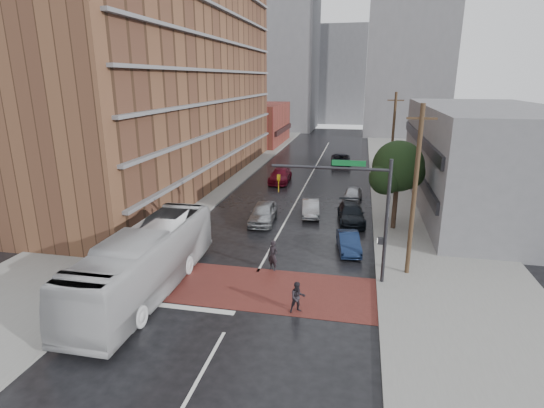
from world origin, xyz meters
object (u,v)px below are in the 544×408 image
(car_travel_a, at_px, (263,213))
(car_parked_near, at_px, (349,242))
(transit_bus, at_px, (146,261))
(pedestrian_a, at_px, (273,256))
(car_parked_mid, at_px, (351,214))
(pedestrian_b, at_px, (298,297))
(car_parked_far, at_px, (353,194))
(car_travel_c, at_px, (280,175))
(suv_travel, at_px, (341,160))
(car_travel_b, at_px, (311,208))

(car_travel_a, relative_size, car_parked_near, 1.25)
(car_travel_a, bearing_deg, transit_bus, -108.93)
(pedestrian_a, xyz_separation_m, car_parked_mid, (4.40, 10.12, -0.22))
(pedestrian_b, height_order, car_parked_far, pedestrian_b)
(car_travel_c, xyz_separation_m, suv_travel, (6.20, 10.95, -0.01))
(pedestrian_b, relative_size, suv_travel, 0.30)
(car_travel_a, distance_m, car_parked_near, 8.39)
(car_travel_b, relative_size, car_parked_far, 1.00)
(suv_travel, xyz_separation_m, car_parked_mid, (2.02, -23.44, -0.03))
(car_travel_c, distance_m, car_parked_mid, 14.95)
(transit_bus, distance_m, pedestrian_a, 7.41)
(transit_bus, bearing_deg, car_parked_far, 62.20)
(pedestrian_a, height_order, car_parked_mid, pedestrian_a)
(car_travel_a, xyz_separation_m, suv_travel, (4.96, 25.01, -0.06))
(car_travel_b, height_order, suv_travel, suv_travel)
(suv_travel, distance_m, car_parked_mid, 23.53)
(car_travel_c, bearing_deg, transit_bus, -96.50)
(pedestrian_a, distance_m, car_travel_b, 11.27)
(transit_bus, height_order, car_parked_near, transit_bus)
(car_travel_c, distance_m, car_parked_far, 10.32)
(pedestrian_b, relative_size, car_parked_mid, 0.33)
(pedestrian_b, relative_size, car_parked_near, 0.42)
(pedestrian_b, relative_size, car_parked_far, 0.40)
(car_parked_near, bearing_deg, car_travel_a, 137.68)
(suv_travel, height_order, car_parked_far, suv_travel)
(pedestrian_a, distance_m, car_travel_c, 22.93)
(car_travel_b, distance_m, car_travel_c, 12.36)
(car_travel_b, xyz_separation_m, suv_travel, (1.40, 22.34, 0.09))
(car_parked_mid, bearing_deg, car_travel_c, 117.03)
(pedestrian_a, distance_m, car_parked_near, 5.91)
(car_parked_mid, relative_size, car_parked_far, 1.24)
(pedestrian_a, distance_m, car_travel_a, 8.94)
(pedestrian_a, xyz_separation_m, car_parked_far, (4.37, 16.33, -0.26))
(car_travel_c, bearing_deg, pedestrian_b, -78.93)
(car_travel_a, distance_m, car_travel_c, 14.11)
(transit_bus, height_order, suv_travel, transit_bus)
(transit_bus, distance_m, car_travel_c, 26.73)
(pedestrian_a, xyz_separation_m, car_travel_b, (0.97, 11.22, -0.28))
(transit_bus, relative_size, suv_travel, 2.33)
(transit_bus, xyz_separation_m, car_parked_near, (10.59, 7.92, -1.13))
(car_travel_c, bearing_deg, pedestrian_a, -81.84)
(pedestrian_a, height_order, car_parked_near, pedestrian_a)
(car_parked_near, bearing_deg, car_travel_c, 104.95)
(car_travel_a, relative_size, car_travel_b, 1.19)
(car_travel_c, relative_size, car_parked_near, 1.37)
(car_travel_a, bearing_deg, car_travel_c, 92.07)
(car_travel_c, relative_size, suv_travel, 0.97)
(car_travel_a, height_order, car_parked_far, car_travel_a)
(car_travel_b, distance_m, car_parked_near, 8.07)
(car_parked_mid, bearing_deg, car_parked_near, -96.24)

